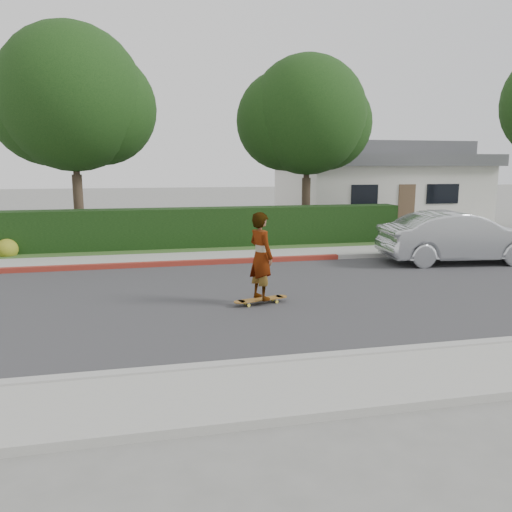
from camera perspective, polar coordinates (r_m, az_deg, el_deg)
The scene contains 15 objects.
ground at distance 12.49m, azimuth 11.88°, elevation -3.94°, with size 120.00×120.00×0.00m, color slate.
road at distance 12.49m, azimuth 11.88°, elevation -3.92°, with size 60.00×8.00×0.01m, color #2D2D30.
curb_near at distance 9.06m, azimuth 22.71°, elevation -9.53°, with size 60.00×0.20×0.15m, color #9E9E99.
sidewalk_near at distance 8.40m, azimuth 26.27°, elevation -11.49°, with size 60.00×1.60×0.12m, color gray.
curb_far at distance 16.21m, azimuth 5.96°, elevation -0.24°, with size 60.00×0.20×0.15m, color #9E9E99.
curb_red_section at distance 15.40m, azimuth -11.99°, elevation -0.96°, with size 12.00×0.21×0.15m, color maroon.
sidewalk_far at distance 17.05m, azimuth 5.01°, elevation 0.25°, with size 60.00×1.60×0.12m, color gray.
planting_strip at distance 18.56m, azimuth 3.54°, elevation 1.06°, with size 60.00×1.60×0.10m, color #2D4C1E.
hedge at distance 18.47m, azimuth -5.95°, elevation 3.17°, with size 15.00×1.00×1.50m, color black.
tree_left at distance 19.98m, azimuth -20.24°, elevation 16.13°, with size 5.99×5.21×8.00m.
tree_center at distance 21.32m, azimuth 5.69°, elevation 15.31°, with size 5.66×4.84×7.44m.
house at distance 30.01m, azimuth 13.51°, elevation 8.25°, with size 10.60×8.60×4.30m.
skateboard at distance 11.04m, azimuth 0.56°, elevation -4.99°, with size 1.30×0.54×0.12m.
skateboarder at distance 10.83m, azimuth 0.57°, elevation -0.00°, with size 0.70×0.46×1.92m, color white.
car_silver at distance 16.89m, azimuth 22.21°, elevation 1.98°, with size 1.70×4.88×1.61m, color #B1B4B8.
Camera 1 is at (-5.05, -11.01, 3.02)m, focal length 35.00 mm.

